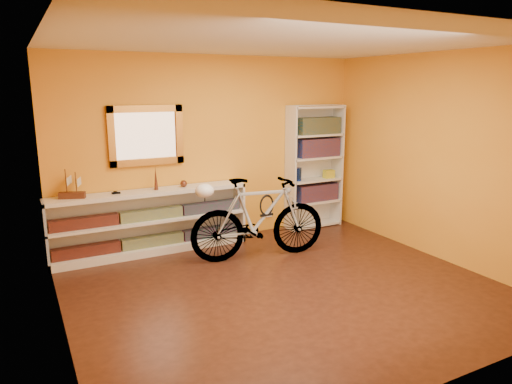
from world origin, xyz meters
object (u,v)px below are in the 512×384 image
bookcase (314,167)px  bicycle (259,218)px  helmet (205,191)px  console_unit (151,222)px

bookcase → bicycle: 1.72m
helmet → bookcase: bearing=19.4°
bicycle → bookcase: bearing=-49.7°
console_unit → helmet: 1.01m
console_unit → bookcase: 2.65m
bicycle → helmet: bearing=90.0°
bicycle → helmet: bicycle is taller
console_unit → bookcase: size_ratio=1.37×
bicycle → helmet: 0.80m
console_unit → bicycle: bicycle is taller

